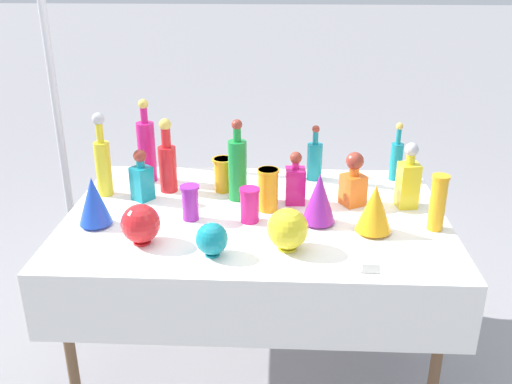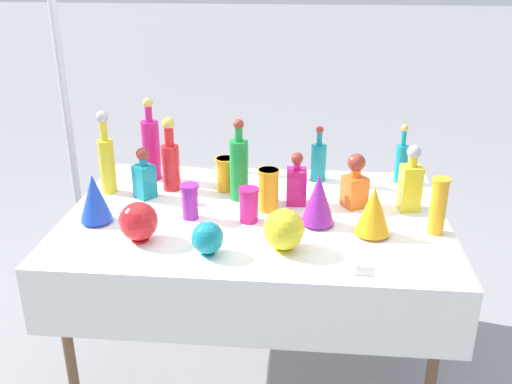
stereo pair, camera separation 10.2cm
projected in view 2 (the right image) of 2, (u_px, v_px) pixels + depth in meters
The scene contains 27 objects.
ground_plane at pixel (256, 353), 2.80m from camera, with size 40.00×40.00×0.00m, color gray.
display_table at pixel (255, 228), 2.50m from camera, with size 1.65×1.12×0.76m.
tall_bottle_0 at pixel (239, 167), 2.59m from camera, with size 0.09×0.09×0.38m.
tall_bottle_1 at pixel (151, 147), 2.82m from camera, with size 0.09×0.09×0.41m.
tall_bottle_2 at pixel (107, 159), 2.66m from camera, with size 0.07×0.07×0.40m.
tall_bottle_3 at pixel (319, 160), 2.83m from camera, with size 0.08×0.08×0.28m.
tall_bottle_4 at pixel (401, 160), 2.80m from camera, with size 0.06×0.06×0.30m.
tall_bottle_5 at pixel (171, 161), 2.70m from camera, with size 0.08×0.08×0.36m.
square_decanter_0 at pixel (296, 183), 2.56m from camera, with size 0.09×0.09×0.24m.
square_decanter_1 at pixel (144, 176), 2.63m from camera, with size 0.11×0.11×0.24m.
square_decanter_2 at pixel (411, 182), 2.49m from camera, with size 0.10×0.10×0.30m.
square_decanter_3 at pixel (355, 183), 2.53m from camera, with size 0.13×0.13×0.25m.
slender_vase_0 at pixel (190, 200), 2.43m from camera, with size 0.08×0.08×0.15m.
slender_vase_1 at pixel (249, 204), 2.40m from camera, with size 0.09×0.09×0.15m.
slender_vase_2 at pixel (438, 205), 2.28m from camera, with size 0.07×0.07×0.24m.
slender_vase_3 at pixel (226, 173), 2.71m from camera, with size 0.11×0.11×0.16m.
slender_vase_4 at pixel (268, 189), 2.50m from camera, with size 0.10×0.10×0.19m.
fluted_vase_0 at pixel (373, 211), 2.27m from camera, with size 0.15×0.15×0.21m.
fluted_vase_1 at pixel (318, 199), 2.36m from camera, with size 0.14×0.14×0.22m.
fluted_vase_2 at pixel (94, 198), 2.38m from camera, with size 0.14×0.14×0.21m.
round_bowl_0 at pixel (139, 221), 2.23m from camera, with size 0.15×0.15×0.16m.
round_bowl_1 at pixel (208, 238), 2.14m from camera, with size 0.12×0.12×0.13m.
round_bowl_2 at pixel (284, 229), 2.16m from camera, with size 0.16×0.16×0.17m.
price_tag_left at pixel (349, 268), 2.02m from camera, with size 0.05×0.01×0.05m, color white.
price_tag_center at pixel (366, 271), 2.02m from camera, with size 0.06×0.01×0.03m, color white.
cardboard_box_behind_left at pixel (342, 238), 3.57m from camera, with size 0.55×0.41×0.40m.
canopy_pole at pixel (69, 134), 3.24m from camera, with size 0.18×0.18×2.23m.
Camera 2 is at (0.21, -2.26, 1.82)m, focal length 40.00 mm.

